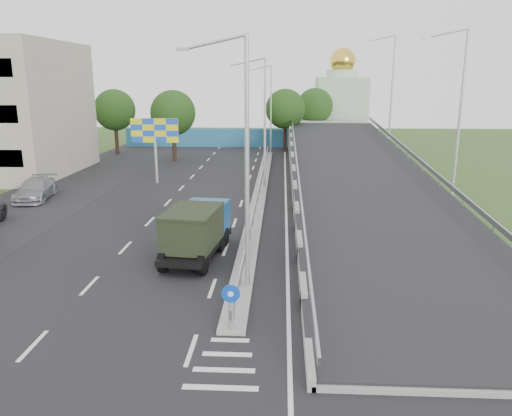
# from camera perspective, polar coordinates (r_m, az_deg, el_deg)

# --- Properties ---
(ground) EXTENTS (160.00, 160.00, 0.00)m
(ground) POSITION_cam_1_polar(r_m,az_deg,el_deg) (16.05, -3.64, -17.91)
(ground) COLOR #2D4C1E
(ground) RESTS_ON ground
(road_surface) EXTENTS (26.00, 90.00, 0.04)m
(road_surface) POSITION_cam_1_polar(r_m,az_deg,el_deg) (34.86, -4.80, 0.11)
(road_surface) COLOR black
(road_surface) RESTS_ON ground
(parking_strip) EXTENTS (8.00, 90.00, 0.05)m
(parking_strip) POSITION_cam_1_polar(r_m,az_deg,el_deg) (38.80, -24.18, 0.35)
(parking_strip) COLOR black
(parking_strip) RESTS_ON ground
(median) EXTENTS (1.00, 44.00, 0.20)m
(median) POSITION_cam_1_polar(r_m,az_deg,el_deg) (38.45, 0.43, 1.67)
(median) COLOR gray
(median) RESTS_ON ground
(overpass_ramp) EXTENTS (10.00, 50.00, 3.50)m
(overpass_ramp) POSITION_cam_1_polar(r_m,az_deg,el_deg) (38.52, 11.68, 3.90)
(overpass_ramp) COLOR gray
(overpass_ramp) RESTS_ON ground
(median_guardrail) EXTENTS (0.09, 44.00, 0.71)m
(median_guardrail) POSITION_cam_1_polar(r_m,az_deg,el_deg) (38.31, 0.44, 2.61)
(median_guardrail) COLOR gray
(median_guardrail) RESTS_ON median
(sign_bollard) EXTENTS (0.64, 0.23, 1.67)m
(sign_bollard) POSITION_cam_1_polar(r_m,az_deg,el_deg) (17.44, -2.87, -11.22)
(sign_bollard) COLOR black
(sign_bollard) RESTS_ON median
(lamp_post_near) EXTENTS (2.74, 0.18, 10.08)m
(lamp_post_near) POSITION_cam_1_polar(r_m,az_deg,el_deg) (19.72, -1.59, 6.34)
(lamp_post_near) COLOR #B2B5B7
(lamp_post_near) RESTS_ON median
(lamp_post_mid) EXTENTS (2.74, 0.18, 10.08)m
(lamp_post_mid) POSITION_cam_1_polar(r_m,az_deg,el_deg) (39.59, 0.74, 10.39)
(lamp_post_mid) COLOR #B2B5B7
(lamp_post_mid) RESTS_ON median
(lamp_post_far) EXTENTS (2.74, 0.18, 10.08)m
(lamp_post_far) POSITION_cam_1_polar(r_m,az_deg,el_deg) (59.55, 1.53, 11.73)
(lamp_post_far) COLOR #B2B5B7
(lamp_post_far) RESTS_ON median
(blue_wall) EXTENTS (30.00, 0.50, 2.40)m
(blue_wall) POSITION_cam_1_polar(r_m,az_deg,el_deg) (66.12, -1.95, 7.99)
(blue_wall) COLOR teal
(blue_wall) RESTS_ON ground
(church) EXTENTS (7.00, 7.00, 13.80)m
(church) POSITION_cam_1_polar(r_m,az_deg,el_deg) (74.01, 9.66, 11.67)
(church) COLOR #B2CCAD
(church) RESTS_ON ground
(billboard) EXTENTS (4.00, 0.24, 5.50)m
(billboard) POSITION_cam_1_polar(r_m,az_deg,el_deg) (43.04, -11.49, 8.26)
(billboard) COLOR #B2B5B7
(billboard) RESTS_ON ground
(tree_left_mid) EXTENTS (4.80, 4.80, 7.60)m
(tree_left_mid) POSITION_cam_1_polar(r_m,az_deg,el_deg) (54.83, -9.46, 10.66)
(tree_left_mid) COLOR black
(tree_left_mid) RESTS_ON ground
(tree_median_far) EXTENTS (4.80, 4.80, 7.60)m
(tree_median_far) POSITION_cam_1_polar(r_m,az_deg,el_deg) (61.56, 3.37, 11.21)
(tree_median_far) COLOR black
(tree_median_far) RESTS_ON ground
(tree_left_far) EXTENTS (4.80, 4.80, 7.60)m
(tree_left_far) POSITION_cam_1_polar(r_m,az_deg,el_deg) (61.78, -15.85, 10.71)
(tree_left_far) COLOR black
(tree_left_far) RESTS_ON ground
(tree_ramp_far) EXTENTS (4.80, 4.80, 7.60)m
(tree_ramp_far) POSITION_cam_1_polar(r_m,az_deg,el_deg) (68.68, 6.75, 11.47)
(tree_ramp_far) COLOR black
(tree_ramp_far) RESTS_ON ground
(dump_truck) EXTENTS (2.87, 6.15, 2.61)m
(dump_truck) POSITION_cam_1_polar(r_m,az_deg,el_deg) (24.85, -6.76, -2.37)
(dump_truck) COLOR black
(dump_truck) RESTS_ON ground
(parked_car_d) EXTENTS (2.94, 5.52, 1.52)m
(parked_car_d) POSITION_cam_1_polar(r_m,az_deg,el_deg) (40.22, -23.90, 1.95)
(parked_car_d) COLOR gray
(parked_car_d) RESTS_ON ground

